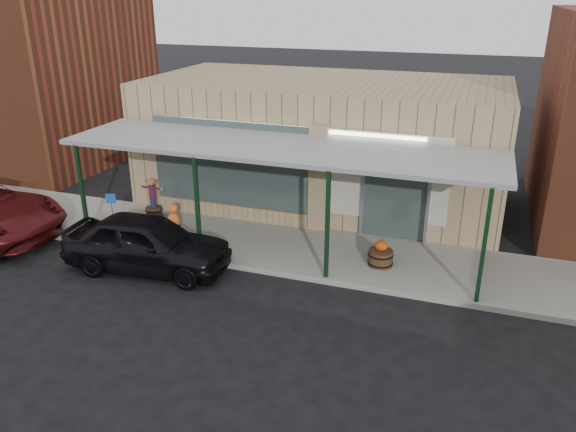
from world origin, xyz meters
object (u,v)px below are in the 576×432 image
(handicap_sign, at_px, (112,210))
(barrel_scarecrow, at_px, (153,204))
(barrel_pumpkin, at_px, (381,256))
(parked_sedan, at_px, (147,243))

(handicap_sign, bearing_deg, barrel_scarecrow, 65.43)
(barrel_pumpkin, height_order, parked_sedan, parked_sedan)
(barrel_pumpkin, distance_m, handicap_sign, 7.82)
(barrel_pumpkin, bearing_deg, parked_sedan, -161.69)
(barrel_pumpkin, distance_m, parked_sedan, 6.23)
(barrel_scarecrow, relative_size, parked_sedan, 0.30)
(handicap_sign, xyz_separation_m, parked_sedan, (1.84, -1.10, -0.29))
(barrel_scarecrow, xyz_separation_m, parked_sedan, (1.64, -2.93, 0.15))
(barrel_pumpkin, relative_size, parked_sedan, 0.19)
(handicap_sign, bearing_deg, parked_sedan, -49.25)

